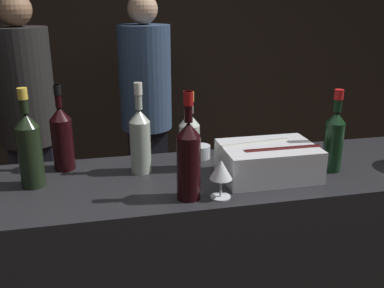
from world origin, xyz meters
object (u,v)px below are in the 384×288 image
at_px(red_wine_bottle_black_foil, 62,137).
at_px(person_blond_tee, 28,117).
at_px(champagne_bottle, 29,147).
at_px(rose_wine_bottle, 190,138).
at_px(wine_glass, 221,171).
at_px(red_wine_bottle_tall, 189,158).
at_px(ice_bin_with_bottles, 268,159).
at_px(white_wine_bottle, 140,138).
at_px(person_in_hoodie, 146,105).
at_px(candle_votive, 201,152).
at_px(red_wine_bottle_burgundy, 334,138).

distance_m(red_wine_bottle_black_foil, person_blond_tee, 1.30).
relative_size(champagne_bottle, rose_wine_bottle, 1.15).
xyz_separation_m(wine_glass, red_wine_bottle_tall, (-0.11, 0.02, 0.05)).
bearing_deg(red_wine_bottle_black_foil, ice_bin_with_bottles, -17.62).
height_order(red_wine_bottle_tall, white_wine_bottle, red_wine_bottle_tall).
distance_m(ice_bin_with_bottles, red_wine_bottle_black_foil, 0.80).
bearing_deg(person_in_hoodie, person_blond_tee, -52.45).
xyz_separation_m(champagne_bottle, rose_wine_bottle, (0.58, 0.04, -0.02)).
distance_m(white_wine_bottle, person_in_hoodie, 1.55).
height_order(rose_wine_bottle, person_in_hoodie, person_in_hoodie).
xyz_separation_m(ice_bin_with_bottles, red_wine_bottle_tall, (-0.33, -0.12, 0.08)).
distance_m(rose_wine_bottle, white_wine_bottle, 0.19).
bearing_deg(white_wine_bottle, champagne_bottle, -172.91).
bearing_deg(candle_votive, red_wine_bottle_black_foil, -179.80).
bearing_deg(rose_wine_bottle, champagne_bottle, -176.48).
bearing_deg(person_blond_tee, red_wine_bottle_burgundy, 24.43).
bearing_deg(wine_glass, ice_bin_with_bottles, 31.99).
bearing_deg(red_wine_bottle_black_foil, person_in_hoodie, 71.31).
bearing_deg(rose_wine_bottle, red_wine_bottle_burgundy, -13.74).
bearing_deg(ice_bin_with_bottles, red_wine_bottle_black_foil, 162.38).
xyz_separation_m(red_wine_bottle_tall, person_blond_tee, (-0.74, 1.60, -0.25)).
bearing_deg(red_wine_bottle_tall, champagne_bottle, 157.38).
bearing_deg(white_wine_bottle, person_blond_tee, 114.57).
bearing_deg(wine_glass, red_wine_bottle_burgundy, 16.02).
relative_size(red_wine_bottle_tall, person_in_hoodie, 0.21).
xyz_separation_m(candle_votive, red_wine_bottle_tall, (-0.13, -0.36, 0.12)).
height_order(wine_glass, candle_votive, wine_glass).
distance_m(candle_votive, champagne_bottle, 0.68).
distance_m(rose_wine_bottle, red_wine_bottle_black_foil, 0.50).
bearing_deg(ice_bin_with_bottles, white_wine_bottle, 162.58).
xyz_separation_m(candle_votive, red_wine_bottle_black_foil, (-0.56, -0.00, 0.11)).
bearing_deg(champagne_bottle, red_wine_bottle_tall, -22.62).
bearing_deg(white_wine_bottle, ice_bin_with_bottles, -17.42).
distance_m(red_wine_bottle_tall, red_wine_bottle_black_foil, 0.56).
xyz_separation_m(ice_bin_with_bottles, champagne_bottle, (-0.86, 0.10, 0.08)).
relative_size(wine_glass, rose_wine_bottle, 0.43).
bearing_deg(wine_glass, champagne_bottle, 159.43).
xyz_separation_m(red_wine_bottle_burgundy, red_wine_bottle_black_foil, (-1.02, 0.24, 0.00)).
xyz_separation_m(white_wine_bottle, red_wine_bottle_black_foil, (-0.29, 0.09, -0.00)).
distance_m(ice_bin_with_bottles, person_in_hoodie, 1.70).
distance_m(ice_bin_with_bottles, white_wine_bottle, 0.49).
bearing_deg(ice_bin_with_bottles, rose_wine_bottle, 154.06).
height_order(champagne_bottle, red_wine_bottle_tall, red_wine_bottle_tall).
bearing_deg(person_blond_tee, wine_glass, 9.90).
height_order(candle_votive, person_blond_tee, person_blond_tee).
bearing_deg(person_blond_tee, rose_wine_bottle, 12.98).
height_order(ice_bin_with_bottles, person_blond_tee, person_blond_tee).
bearing_deg(wine_glass, white_wine_bottle, 129.88).
xyz_separation_m(wine_glass, person_blond_tee, (-0.85, 1.62, -0.20)).
xyz_separation_m(ice_bin_with_bottles, wine_glass, (-0.23, -0.14, 0.03)).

